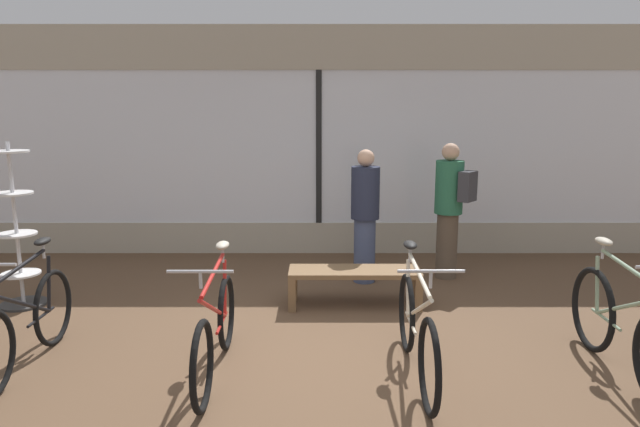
{
  "coord_description": "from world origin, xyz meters",
  "views": [
    {
      "loc": [
        0.02,
        -4.63,
        2.13
      ],
      "look_at": [
        0.0,
        1.52,
        0.95
      ],
      "focal_mm": 32.0,
      "sensor_mm": 36.0,
      "label": 1
    }
  ],
  "objects": [
    {
      "name": "bicycle_right",
      "position": [
        0.78,
        -0.42,
        0.38
      ],
      "size": [
        0.46,
        1.73,
        1.02
      ],
      "color": "black",
      "rests_on": "ground_plane"
    },
    {
      "name": "accessory_rack",
      "position": [
        -3.19,
        1.23,
        0.72
      ],
      "size": [
        0.48,
        0.48,
        1.75
      ],
      "color": "#333333",
      "rests_on": "ground_plane"
    },
    {
      "name": "customer_near_rack",
      "position": [
        1.61,
        2.22,
        0.9
      ],
      "size": [
        0.55,
        0.53,
        1.67
      ],
      "color": "brown",
      "rests_on": "ground_plane"
    },
    {
      "name": "bicycle_left",
      "position": [
        -0.81,
        -0.38,
        0.37
      ],
      "size": [
        0.46,
        1.7,
        1.01
      ],
      "color": "black",
      "rests_on": "ground_plane"
    },
    {
      "name": "bicycle_far_left",
      "position": [
        -2.38,
        -0.27,
        0.38
      ],
      "size": [
        0.46,
        1.69,
        1.02
      ],
      "color": "black",
      "rests_on": "ground_plane"
    },
    {
      "name": "customer_by_window",
      "position": [
        0.56,
        2.08,
        0.87
      ],
      "size": [
        0.42,
        0.54,
        1.61
      ],
      "color": "#424C6B",
      "rests_on": "ground_plane"
    },
    {
      "name": "ground_plane",
      "position": [
        0.0,
        0.0,
        0.0
      ],
      "size": [
        24.0,
        24.0,
        0.0
      ],
      "primitive_type": "plane",
      "color": "brown"
    },
    {
      "name": "display_bench",
      "position": [
        0.39,
        1.22,
        0.33
      ],
      "size": [
        1.4,
        0.44,
        0.4
      ],
      "color": "brown",
      "rests_on": "ground_plane"
    },
    {
      "name": "shop_back_wall",
      "position": [
        0.0,
        3.45,
        1.64
      ],
      "size": [
        12.0,
        0.08,
        3.2
      ],
      "color": "#B2A893",
      "rests_on": "ground_plane"
    },
    {
      "name": "bicycle_far_right",
      "position": [
        2.4,
        -0.42,
        0.4
      ],
      "size": [
        0.46,
        1.79,
        1.05
      ],
      "color": "black",
      "rests_on": "ground_plane"
    }
  ]
}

